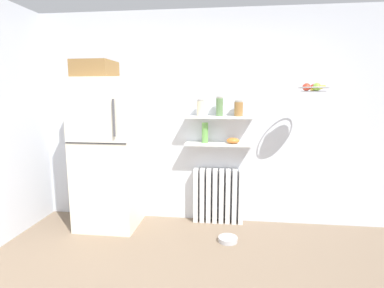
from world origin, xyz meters
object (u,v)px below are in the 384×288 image
radiator (218,196)px  vase (205,133)px  shelf_bowl (233,141)px  hanging_fruit_basket (314,88)px  storage_jar_1 (219,106)px  storage_jar_2 (239,108)px  storage_jar_0 (201,108)px  pet_food_bowl (228,239)px  refrigerator (107,150)px

radiator → vase: bearing=-170.0°
shelf_bowl → hanging_fruit_basket: hanging_fruit_basket is taller
hanging_fruit_basket → vase: bearing=167.2°
storage_jar_1 → storage_jar_2: storage_jar_1 is taller
storage_jar_0 → pet_food_bowl: (0.35, -0.48, -1.42)m
radiator → storage_jar_1: bearing=-90.0°
hanging_fruit_basket → radiator: bearing=163.5°
storage_jar_2 → pet_food_bowl: size_ratio=0.88×
storage_jar_2 → refrigerator: bearing=-172.6°
refrigerator → storage_jar_1: (1.33, 0.20, 0.52)m
storage_jar_0 → storage_jar_2: size_ratio=1.05×
refrigerator → shelf_bowl: bearing=7.7°
storage_jar_2 → shelf_bowl: 0.39m
radiator → refrigerator: bearing=-170.1°
hanging_fruit_basket → storage_jar_2: bearing=160.9°
radiator → vase: 0.82m
storage_jar_0 → vase: 0.31m
radiator → storage_jar_0: (-0.23, -0.03, 1.10)m
radiator → hanging_fruit_basket: hanging_fruit_basket is taller
radiator → shelf_bowl: 0.73m
radiator → storage_jar_0: 1.12m
vase → pet_food_bowl: vase is taller
storage_jar_1 → hanging_fruit_basket: bearing=-14.9°
refrigerator → storage_jar_0: bearing=10.4°
radiator → storage_jar_0: bearing=-172.4°
storage_jar_2 → shelf_bowl: size_ratio=1.20×
shelf_bowl → hanging_fruit_basket: size_ratio=0.49×
radiator → shelf_bowl: bearing=-10.2°
storage_jar_0 → shelf_bowl: (0.39, 0.00, -0.39)m
radiator → shelf_bowl: (0.17, -0.03, 0.71)m
refrigerator → pet_food_bowl: size_ratio=9.39×
storage_jar_0 → hanging_fruit_basket: size_ratio=0.63×
shelf_bowl → storage_jar_2: bearing=-0.0°
refrigerator → hanging_fruit_basket: bearing=-1.5°
radiator → storage_jar_1: size_ratio=2.99×
radiator → storage_jar_1: storage_jar_1 is taller
storage_jar_1 → vase: 0.36m
pet_food_bowl → storage_jar_1: bearing=105.0°
refrigerator → storage_jar_2: bearing=7.4°
shelf_bowl → pet_food_bowl: (-0.04, -0.48, -1.03)m
storage_jar_0 → radiator: bearing=7.6°
radiator → storage_jar_2: 1.12m
storage_jar_0 → storage_jar_2: (0.45, -0.00, -0.00)m
storage_jar_0 → shelf_bowl: size_ratio=1.27×
radiator → pet_food_bowl: 0.62m
refrigerator → storage_jar_1: size_ratio=8.63×
storage_jar_1 → hanging_fruit_basket: 1.05m
storage_jar_1 → shelf_bowl: storage_jar_1 is taller
storage_jar_0 → pet_food_bowl: 1.54m
radiator → hanging_fruit_basket: bearing=-16.5°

